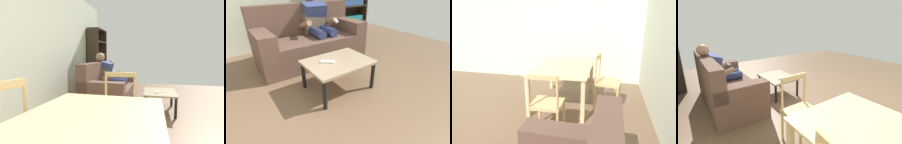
% 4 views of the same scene
% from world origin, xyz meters
% --- Properties ---
extents(couch, '(1.84, 0.88, 0.96)m').
position_xyz_m(couch, '(0.99, 2.03, 0.35)').
color(couch, brown).
rests_on(couch, ground_plane).
extents(person_lounging, '(0.59, 0.93, 1.17)m').
position_xyz_m(person_lounging, '(1.18, 2.04, 0.61)').
color(person_lounging, navy).
rests_on(person_lounging, ground_plane).
extents(coffee_table, '(0.82, 0.62, 0.40)m').
position_xyz_m(coffee_table, '(0.84, 0.94, 0.34)').
color(coffee_table, gray).
rests_on(coffee_table, ground_plane).
extents(tv_remote, '(0.16, 0.15, 0.02)m').
position_xyz_m(tv_remote, '(0.71, 0.97, 0.41)').
color(tv_remote, white).
rests_on(tv_remote, coffee_table).
extents(bookshelf, '(0.93, 0.36, 1.90)m').
position_xyz_m(bookshelf, '(2.51, 2.82, 0.73)').
color(bookshelf, '#2D2319').
rests_on(bookshelf, ground_plane).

